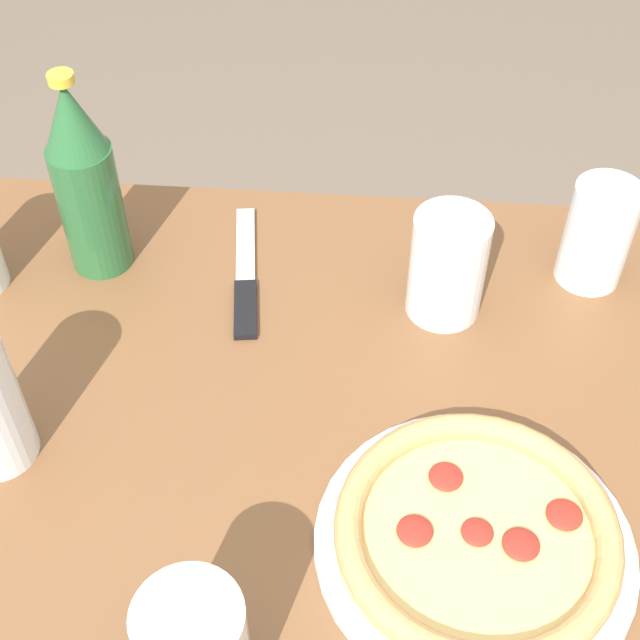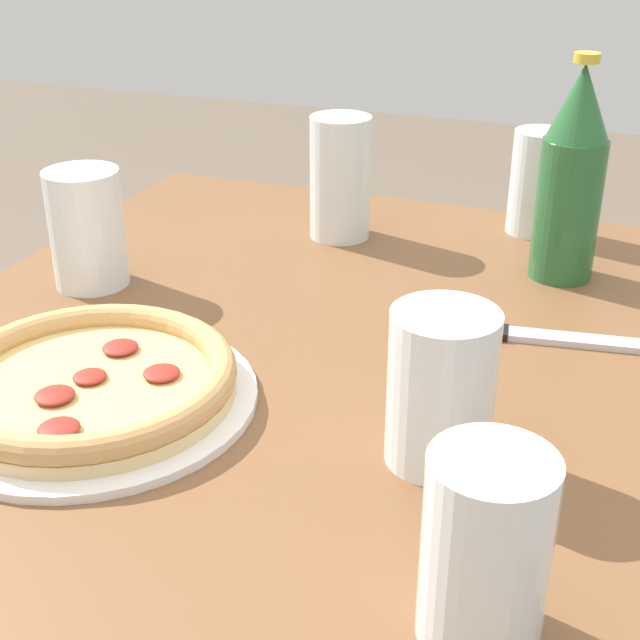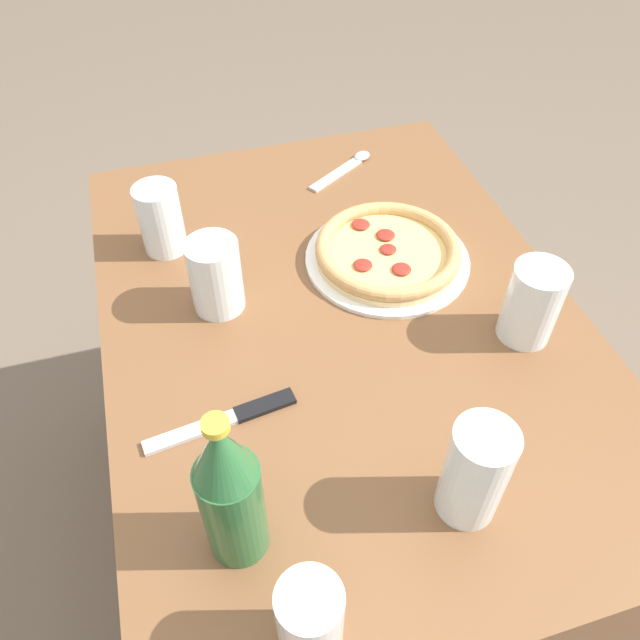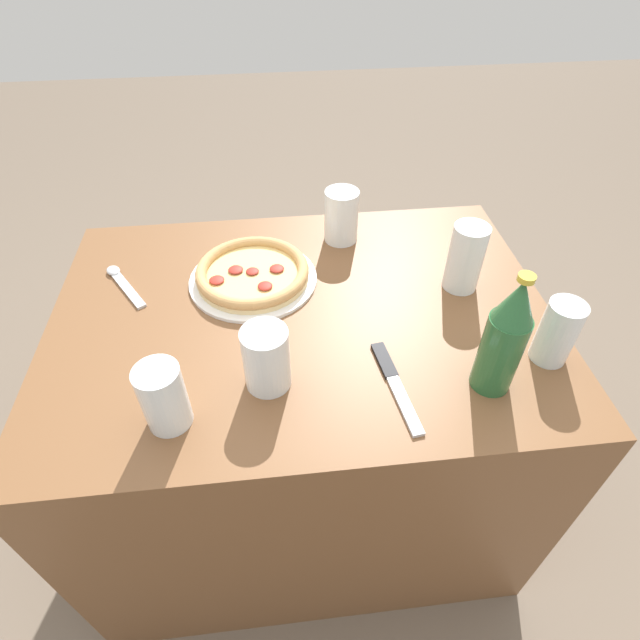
{
  "view_description": "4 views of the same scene",
  "coord_description": "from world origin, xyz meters",
  "px_view_note": "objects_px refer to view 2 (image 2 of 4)",
  "views": [
    {
      "loc": [
        0.01,
        0.53,
        1.46
      ],
      "look_at": [
        0.05,
        -0.09,
        0.8
      ],
      "focal_mm": 50.0,
      "sensor_mm": 36.0,
      "label": 1
    },
    {
      "loc": [
        -0.65,
        -0.3,
        1.15
      ],
      "look_at": [
        0.03,
        -0.05,
        0.78
      ],
      "focal_mm": 50.0,
      "sensor_mm": 36.0,
      "label": 2
    },
    {
      "loc": [
        0.66,
        -0.23,
        1.46
      ],
      "look_at": [
        0.06,
        -0.05,
        0.8
      ],
      "focal_mm": 35.0,
      "sensor_mm": 36.0,
      "label": 3
    },
    {
      "loc": [
        -0.05,
        -0.78,
        1.45
      ],
      "look_at": [
        0.03,
        -0.09,
        0.79
      ],
      "focal_mm": 28.0,
      "sensor_mm": 36.0,
      "label": 4
    }
  ],
  "objects_px": {
    "beer_bottle": "(572,176)",
    "glass_cola": "(485,555)",
    "pizza_margherita": "(91,384)",
    "knife": "(519,335)",
    "glass_iced_tea": "(88,235)",
    "glass_lemonade": "(536,188)",
    "glass_mango_juice": "(340,184)",
    "glass_orange_juice": "(441,396)"
  },
  "relations": [
    {
      "from": "beer_bottle",
      "to": "glass_cola",
      "type": "bearing_deg",
      "value": -178.13
    },
    {
      "from": "pizza_margherita",
      "to": "knife",
      "type": "bearing_deg",
      "value": -52.63
    },
    {
      "from": "pizza_margherita",
      "to": "glass_iced_tea",
      "type": "relative_size",
      "value": 2.19
    },
    {
      "from": "glass_lemonade",
      "to": "beer_bottle",
      "type": "distance_m",
      "value": 0.15
    },
    {
      "from": "glass_mango_juice",
      "to": "knife",
      "type": "bearing_deg",
      "value": -128.34
    },
    {
      "from": "pizza_margherita",
      "to": "knife",
      "type": "height_order",
      "value": "pizza_margherita"
    },
    {
      "from": "glass_mango_juice",
      "to": "glass_orange_juice",
      "type": "height_order",
      "value": "glass_mango_juice"
    },
    {
      "from": "glass_cola",
      "to": "glass_iced_tea",
      "type": "relative_size",
      "value": 0.96
    },
    {
      "from": "glass_orange_juice",
      "to": "glass_iced_tea",
      "type": "bearing_deg",
      "value": 66.14
    },
    {
      "from": "glass_mango_juice",
      "to": "glass_lemonade",
      "type": "height_order",
      "value": "glass_mango_juice"
    },
    {
      "from": "pizza_margherita",
      "to": "glass_orange_juice",
      "type": "relative_size",
      "value": 2.27
    },
    {
      "from": "glass_lemonade",
      "to": "knife",
      "type": "height_order",
      "value": "glass_lemonade"
    },
    {
      "from": "pizza_margherita",
      "to": "glass_iced_tea",
      "type": "height_order",
      "value": "glass_iced_tea"
    },
    {
      "from": "glass_orange_juice",
      "to": "beer_bottle",
      "type": "relative_size",
      "value": 0.51
    },
    {
      "from": "pizza_margherita",
      "to": "glass_orange_juice",
      "type": "distance_m",
      "value": 0.3
    },
    {
      "from": "pizza_margherita",
      "to": "beer_bottle",
      "type": "xyz_separation_m",
      "value": [
        0.42,
        -0.35,
        0.1
      ]
    },
    {
      "from": "glass_mango_juice",
      "to": "glass_orange_juice",
      "type": "relative_size",
      "value": 1.21
    },
    {
      "from": "glass_orange_juice",
      "to": "knife",
      "type": "bearing_deg",
      "value": -7.23
    },
    {
      "from": "pizza_margherita",
      "to": "glass_cola",
      "type": "bearing_deg",
      "value": -111.65
    },
    {
      "from": "glass_cola",
      "to": "beer_bottle",
      "type": "height_order",
      "value": "beer_bottle"
    },
    {
      "from": "glass_orange_juice",
      "to": "knife",
      "type": "height_order",
      "value": "glass_orange_juice"
    },
    {
      "from": "glass_orange_juice",
      "to": "beer_bottle",
      "type": "xyz_separation_m",
      "value": [
        0.4,
        -0.05,
        0.06
      ]
    },
    {
      "from": "glass_orange_juice",
      "to": "knife",
      "type": "distance_m",
      "value": 0.24
    },
    {
      "from": "pizza_margherita",
      "to": "beer_bottle",
      "type": "bearing_deg",
      "value": -39.35
    },
    {
      "from": "pizza_margherita",
      "to": "knife",
      "type": "relative_size",
      "value": 1.32
    },
    {
      "from": "pizza_margherita",
      "to": "glass_mango_juice",
      "type": "xyz_separation_m",
      "value": [
        0.46,
        -0.07,
        0.05
      ]
    },
    {
      "from": "glass_lemonade",
      "to": "glass_iced_tea",
      "type": "bearing_deg",
      "value": 127.45
    },
    {
      "from": "knife",
      "to": "glass_lemonade",
      "type": "bearing_deg",
      "value": 5.92
    },
    {
      "from": "glass_orange_juice",
      "to": "glass_lemonade",
      "type": "distance_m",
      "value": 0.53
    },
    {
      "from": "glass_orange_juice",
      "to": "glass_iced_tea",
      "type": "relative_size",
      "value": 0.97
    },
    {
      "from": "glass_cola",
      "to": "glass_lemonade",
      "type": "relative_size",
      "value": 0.96
    },
    {
      "from": "glass_cola",
      "to": "glass_iced_tea",
      "type": "distance_m",
      "value": 0.63
    },
    {
      "from": "glass_cola",
      "to": "knife",
      "type": "xyz_separation_m",
      "value": [
        0.4,
        0.04,
        -0.06
      ]
    },
    {
      "from": "beer_bottle",
      "to": "knife",
      "type": "distance_m",
      "value": 0.21
    },
    {
      "from": "beer_bottle",
      "to": "knife",
      "type": "relative_size",
      "value": 1.15
    },
    {
      "from": "glass_mango_juice",
      "to": "glass_iced_tea",
      "type": "relative_size",
      "value": 1.17
    },
    {
      "from": "glass_iced_tea",
      "to": "pizza_margherita",
      "type": "bearing_deg",
      "value": -146.92
    },
    {
      "from": "glass_mango_juice",
      "to": "glass_cola",
      "type": "height_order",
      "value": "glass_mango_juice"
    },
    {
      "from": "glass_iced_tea",
      "to": "glass_mango_juice",
      "type": "bearing_deg",
      "value": -41.81
    },
    {
      "from": "glass_iced_tea",
      "to": "beer_bottle",
      "type": "height_order",
      "value": "beer_bottle"
    },
    {
      "from": "glass_lemonade",
      "to": "glass_iced_tea",
      "type": "distance_m",
      "value": 0.56
    },
    {
      "from": "glass_mango_juice",
      "to": "knife",
      "type": "height_order",
      "value": "glass_mango_juice"
    }
  ]
}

